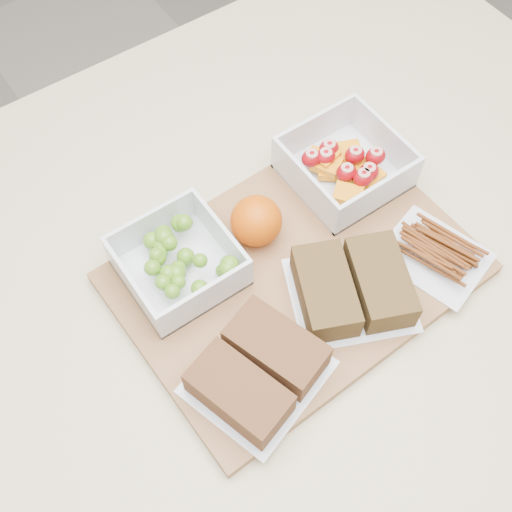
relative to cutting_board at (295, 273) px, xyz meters
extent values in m
plane|color=gray|center=(-0.02, 0.03, -0.91)|extent=(4.00, 4.00, 0.00)
cube|color=beige|center=(-0.02, 0.03, -0.46)|extent=(1.20, 0.90, 0.90)
cube|color=olive|center=(0.00, 0.00, 0.00)|extent=(0.43, 0.31, 0.02)
cube|color=silver|center=(-0.12, 0.08, 0.01)|extent=(0.13, 0.13, 0.00)
cube|color=silver|center=(-0.12, 0.14, 0.04)|extent=(0.13, 0.00, 0.05)
cube|color=silver|center=(-0.12, 0.02, 0.04)|extent=(0.13, 0.00, 0.05)
cube|color=silver|center=(-0.06, 0.08, 0.04)|extent=(0.00, 0.12, 0.05)
cube|color=silver|center=(-0.18, 0.08, 0.04)|extent=(0.00, 0.12, 0.05)
sphere|color=#52861B|center=(-0.14, 0.07, 0.03)|extent=(0.02, 0.02, 0.02)
sphere|color=#52861B|center=(-0.15, 0.06, 0.04)|extent=(0.02, 0.02, 0.02)
sphere|color=#52861B|center=(-0.11, 0.10, 0.04)|extent=(0.02, 0.02, 0.02)
sphere|color=#52861B|center=(-0.11, 0.08, 0.03)|extent=(0.02, 0.02, 0.02)
sphere|color=#52861B|center=(-0.15, 0.09, 0.04)|extent=(0.02, 0.02, 0.02)
sphere|color=#52861B|center=(-0.12, 0.07, 0.03)|extent=(0.02, 0.02, 0.02)
sphere|color=#52861B|center=(-0.14, 0.10, 0.04)|extent=(0.02, 0.02, 0.02)
sphere|color=#52861B|center=(-0.07, 0.03, 0.04)|extent=(0.02, 0.02, 0.02)
sphere|color=#52861B|center=(-0.09, 0.12, 0.04)|extent=(0.02, 0.02, 0.02)
sphere|color=#52861B|center=(-0.12, 0.11, 0.04)|extent=(0.02, 0.02, 0.02)
sphere|color=#52861B|center=(-0.15, 0.05, 0.04)|extent=(0.02, 0.02, 0.02)
sphere|color=#52861B|center=(-0.09, 0.12, 0.04)|extent=(0.02, 0.02, 0.02)
sphere|color=#52861B|center=(-0.12, 0.03, 0.03)|extent=(0.02, 0.02, 0.02)
sphere|color=#52861B|center=(-0.12, 0.11, 0.04)|extent=(0.02, 0.02, 0.02)
sphere|color=#52861B|center=(-0.14, 0.10, 0.04)|extent=(0.02, 0.02, 0.02)
sphere|color=#52861B|center=(-0.11, 0.12, 0.04)|extent=(0.02, 0.02, 0.02)
sphere|color=#52861B|center=(-0.08, 0.03, 0.04)|extent=(0.02, 0.02, 0.02)
sphere|color=#52861B|center=(-0.08, 0.04, 0.03)|extent=(0.02, 0.02, 0.02)
sphere|color=#52861B|center=(-0.13, 0.10, 0.04)|extent=(0.02, 0.02, 0.02)
sphere|color=#52861B|center=(-0.13, 0.05, 0.03)|extent=(0.02, 0.02, 0.02)
sphere|color=#52861B|center=(-0.13, 0.12, 0.03)|extent=(0.02, 0.02, 0.02)
sphere|color=#52861B|center=(-0.10, 0.06, 0.04)|extent=(0.02, 0.02, 0.02)
sphere|color=#52861B|center=(-0.13, 0.07, 0.03)|extent=(0.02, 0.02, 0.02)
cube|color=silver|center=(0.14, 0.08, 0.01)|extent=(0.14, 0.14, 0.01)
cube|color=silver|center=(0.14, 0.15, 0.04)|extent=(0.14, 0.01, 0.06)
cube|color=silver|center=(0.14, 0.01, 0.04)|extent=(0.14, 0.01, 0.06)
cube|color=silver|center=(0.21, 0.08, 0.04)|extent=(0.01, 0.13, 0.06)
cube|color=silver|center=(0.07, 0.08, 0.04)|extent=(0.01, 0.13, 0.06)
cube|color=orange|center=(0.14, 0.06, 0.03)|extent=(0.04, 0.05, 0.01)
cube|color=orange|center=(0.13, 0.10, 0.03)|extent=(0.05, 0.06, 0.01)
cube|color=orange|center=(0.15, 0.08, 0.03)|extent=(0.05, 0.05, 0.01)
cube|color=orange|center=(0.16, 0.10, 0.02)|extent=(0.05, 0.05, 0.01)
cube|color=orange|center=(0.12, 0.09, 0.03)|extent=(0.04, 0.05, 0.01)
cube|color=orange|center=(0.12, 0.10, 0.04)|extent=(0.04, 0.04, 0.01)
cube|color=orange|center=(0.11, 0.04, 0.03)|extent=(0.04, 0.05, 0.01)
cube|color=orange|center=(0.16, 0.05, 0.03)|extent=(0.04, 0.04, 0.01)
cube|color=orange|center=(0.12, 0.09, 0.02)|extent=(0.04, 0.04, 0.01)
ellipsoid|color=#9C0711|center=(0.15, 0.08, 0.04)|extent=(0.03, 0.02, 0.02)
ellipsoid|color=#9C0711|center=(0.15, 0.05, 0.04)|extent=(0.03, 0.02, 0.02)
ellipsoid|color=#9C0711|center=(0.10, 0.11, 0.04)|extent=(0.03, 0.02, 0.02)
ellipsoid|color=#9C0711|center=(0.18, 0.06, 0.04)|extent=(0.03, 0.02, 0.02)
ellipsoid|color=#9C0711|center=(0.12, 0.10, 0.04)|extent=(0.03, 0.02, 0.02)
ellipsoid|color=#9C0711|center=(0.14, 0.05, 0.04)|extent=(0.03, 0.02, 0.02)
ellipsoid|color=#9C0711|center=(0.13, 0.06, 0.04)|extent=(0.03, 0.02, 0.02)
ellipsoid|color=#9C0711|center=(0.13, 0.11, 0.04)|extent=(0.03, 0.02, 0.02)
sphere|color=#D65105|center=(-0.01, 0.07, 0.04)|extent=(0.06, 0.06, 0.06)
cube|color=silver|center=(-0.12, -0.09, 0.01)|extent=(0.17, 0.16, 0.00)
cube|color=brown|center=(-0.15, -0.10, 0.03)|extent=(0.09, 0.12, 0.04)
cube|color=brown|center=(-0.09, -0.08, 0.03)|extent=(0.09, 0.12, 0.04)
cube|color=silver|center=(0.03, -0.07, 0.01)|extent=(0.18, 0.17, 0.00)
cube|color=#523B1C|center=(0.00, -0.05, 0.03)|extent=(0.10, 0.13, 0.04)
cube|color=#523B1C|center=(0.06, -0.08, 0.03)|extent=(0.10, 0.13, 0.04)
cube|color=silver|center=(0.15, -0.08, 0.01)|extent=(0.13, 0.15, 0.00)
camera|label=1|loc=(-0.26, -0.29, 0.70)|focal=45.00mm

